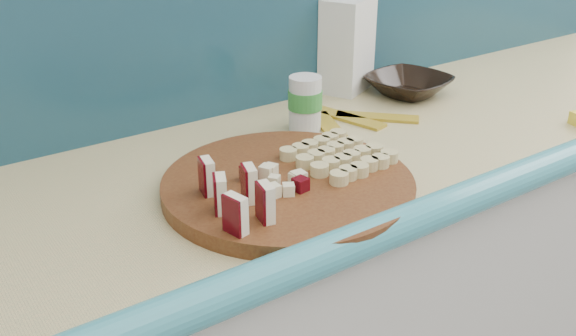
# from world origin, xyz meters

# --- Properties ---
(kitchen_counter) EXTENTS (2.20, 0.63, 0.91)m
(kitchen_counter) POSITION_xyz_m (0.10, 1.50, 0.46)
(kitchen_counter) COLOR beige
(kitchen_counter) RESTS_ON ground
(cutting_board) EXTENTS (0.46, 0.46, 0.03)m
(cutting_board) POSITION_xyz_m (-0.23, 1.39, 0.92)
(cutting_board) COLOR #48200F
(cutting_board) RESTS_ON kitchen_counter
(apple_wedges) EXTENTS (0.09, 0.17, 0.06)m
(apple_wedges) POSITION_xyz_m (-0.36, 1.34, 0.97)
(apple_wedges) COLOR #F5E4C4
(apple_wedges) RESTS_ON cutting_board
(apple_chunks) EXTENTS (0.07, 0.07, 0.02)m
(apple_chunks) POSITION_xyz_m (-0.26, 1.38, 0.95)
(apple_chunks) COLOR #FFF0CB
(apple_chunks) RESTS_ON cutting_board
(banana_slices) EXTENTS (0.17, 0.17, 0.02)m
(banana_slices) POSITION_xyz_m (-0.12, 1.40, 0.95)
(banana_slices) COLOR #CAB97B
(banana_slices) RESTS_ON cutting_board
(brown_bowl) EXTENTS (0.22, 0.22, 0.05)m
(brown_bowl) POSITION_xyz_m (0.30, 1.64, 0.93)
(brown_bowl) COLOR black
(brown_bowl) RESTS_ON kitchen_counter
(flour_bag) EXTENTS (0.16, 0.14, 0.22)m
(flour_bag) POSITION_xyz_m (0.20, 1.76, 1.02)
(flour_bag) COLOR white
(flour_bag) RESTS_ON kitchen_counter
(canister) EXTENTS (0.07, 0.07, 0.12)m
(canister) POSITION_xyz_m (-0.04, 1.60, 0.97)
(canister) COLOR silver
(canister) RESTS_ON kitchen_counter
(banana_peel) EXTENTS (0.25, 0.20, 0.01)m
(banana_peel) POSITION_xyz_m (0.07, 1.58, 0.91)
(banana_peel) COLOR gold
(banana_peel) RESTS_ON kitchen_counter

